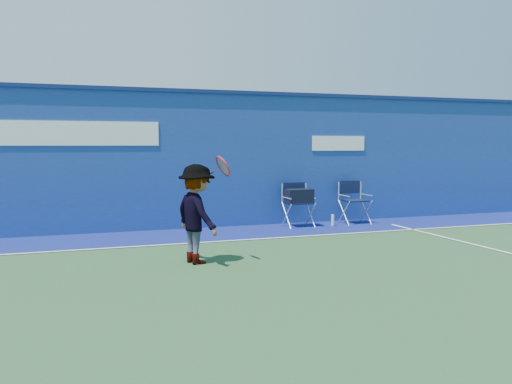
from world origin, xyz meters
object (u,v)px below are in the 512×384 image
object	(u,v)px
directors_chair_right	(355,210)
water_bottle	(333,220)
tennis_player	(197,214)
directors_chair_left	(298,209)

from	to	relation	value
directors_chair_right	water_bottle	xyz separation A→B (m)	(-0.67, -0.18, -0.18)
water_bottle	tennis_player	bearing A→B (deg)	-143.89
directors_chair_left	directors_chair_right	distance (m)	1.48
directors_chair_right	water_bottle	distance (m)	0.72
directors_chair_left	tennis_player	world-z (taller)	tennis_player
water_bottle	tennis_player	xyz separation A→B (m)	(-3.85, -2.81, 0.65)
directors_chair_right	directors_chair_left	bearing A→B (deg)	-178.19
directors_chair_left	directors_chair_right	world-z (taller)	directors_chair_right
directors_chair_right	water_bottle	world-z (taller)	directors_chair_right
directors_chair_left	water_bottle	distance (m)	0.86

